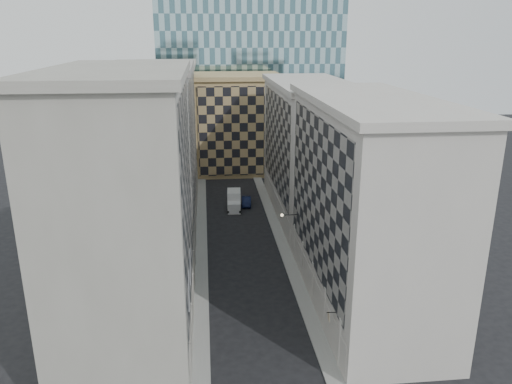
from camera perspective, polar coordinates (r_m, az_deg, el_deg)
sidewalk_west at (r=64.84m, az=-6.25°, el=-6.19°), size 1.50×100.00×0.15m
sidewalk_east at (r=65.54m, az=3.01°, el=-5.83°), size 1.50×100.00×0.15m
bldg_left_a at (r=43.32m, az=-14.26°, el=-2.26°), size 10.80×22.80×23.70m
bldg_left_b at (r=64.42m, az=-11.61°, el=3.97°), size 10.80×22.80×22.70m
bldg_left_c at (r=85.98m, az=-10.26°, el=7.10°), size 10.80×22.80×21.70m
bldg_right_a at (r=49.49m, az=12.33°, el=-1.45°), size 10.80×26.80×20.70m
bldg_right_b at (r=74.76m, az=6.01°, el=4.95°), size 10.80×28.80×19.70m
tan_block at (r=98.87m, az=-2.17°, el=7.91°), size 16.80×14.80×18.80m
church_tower at (r=111.43m, az=-3.87°, el=18.03°), size 7.20×7.20×51.50m
flagpoles_left at (r=39.78m, az=-7.62°, el=-9.71°), size 0.10×6.33×2.33m
bracket_lamp at (r=57.63m, az=3.16°, el=-2.65°), size 1.98×0.36×0.36m
box_truck at (r=77.83m, az=-2.53°, el=-1.07°), size 2.36×5.16×2.77m
dark_car at (r=79.45m, az=-1.11°, el=-1.05°), size 1.76×4.24×1.36m
shop_sign at (r=42.99m, az=8.34°, el=-13.87°), size 0.76×0.67×0.74m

